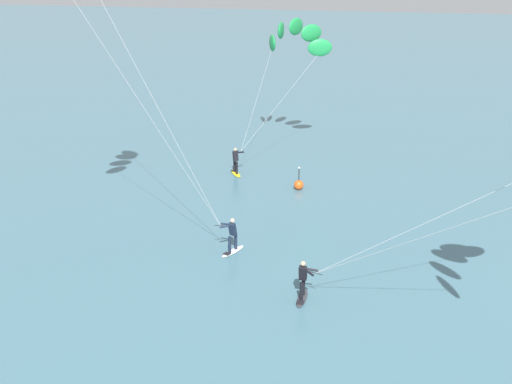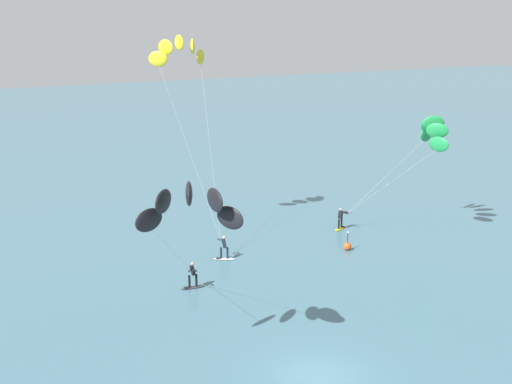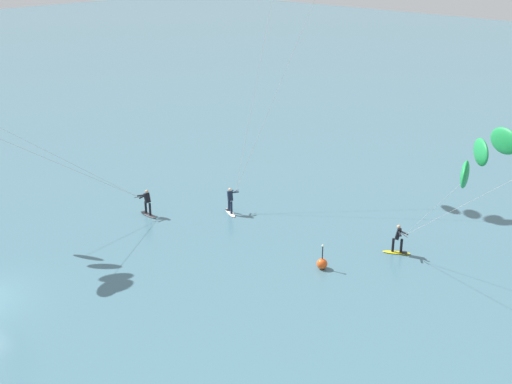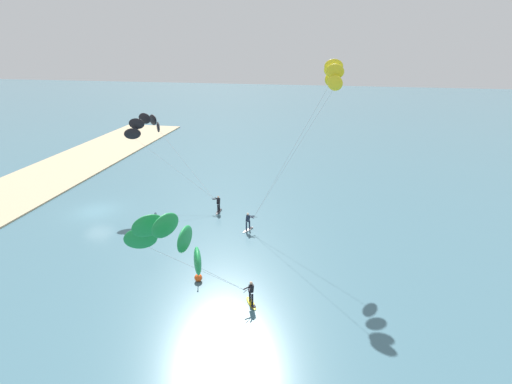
% 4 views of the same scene
% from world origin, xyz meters
% --- Properties ---
extents(kitesurfer_far_out, '(8.34, 5.70, 8.80)m').
position_xyz_m(kitesurfer_far_out, '(17.60, 15.61, 7.32)').
color(kitesurfer_far_out, yellow).
rests_on(kitesurfer_far_out, ground).
extents(marker_buoy, '(0.56, 0.56, 1.38)m').
position_xyz_m(marker_buoy, '(9.95, 13.97, 0.30)').
color(marker_buoy, '#EA5119').
rests_on(marker_buoy, ground).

